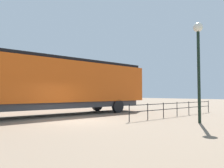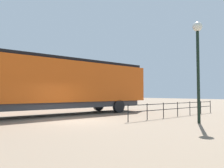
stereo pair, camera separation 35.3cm
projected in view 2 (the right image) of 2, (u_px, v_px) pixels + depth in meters
name	position (u px, v px, depth m)	size (l,w,h in m)	color
ground_plane	(76.00, 121.00, 12.69)	(120.00, 120.00, 0.00)	#84705B
locomotive	(59.00, 84.00, 16.39)	(3.15, 16.48, 4.22)	#D15114
lamp_post	(198.00, 50.00, 11.89)	(0.52, 0.52, 5.54)	black
platform_fence	(178.00, 107.00, 15.31)	(0.05, 9.78, 1.01)	black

